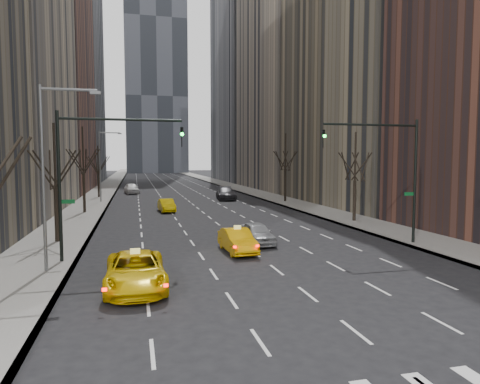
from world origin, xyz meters
TOP-DOWN VIEW (x-y plane):
  - ground at (0.00, 0.00)m, footprint 400.00×400.00m
  - sidewalk_left at (-12.25, 70.00)m, footprint 4.50×320.00m
  - sidewalk_right at (12.25, 70.00)m, footprint 4.50×320.00m
  - bld_left_far at (-21.50, 66.00)m, footprint 14.00×28.00m
  - bld_left_deep at (-21.50, 96.00)m, footprint 14.00×30.00m
  - bld_right_far at (21.50, 64.00)m, footprint 14.00×28.00m
  - bld_right_deep at (21.50, 95.00)m, footprint 14.00×30.00m
  - tower_far at (2.00, 170.00)m, footprint 24.00×24.00m
  - tree_lw_b at (-12.00, 18.00)m, footprint 3.36×3.50m
  - tree_lw_c at (-12.00, 34.00)m, footprint 3.36×3.50m
  - tree_lw_d at (-12.00, 52.00)m, footprint 3.36×3.50m
  - tree_rw_b at (12.00, 22.00)m, footprint 3.36×3.50m
  - tree_rw_c at (12.00, 40.00)m, footprint 3.36×3.50m
  - traffic_mast_left at (-9.11, 12.00)m, footprint 6.69×0.39m
  - traffic_mast_right at (9.11, 12.00)m, footprint 6.69×0.39m
  - streetlight_near at (-10.84, 10.00)m, footprint 2.83×0.22m
  - streetlight_far at (-10.84, 45.00)m, footprint 2.83×0.22m
  - taxi_suv at (-6.95, 6.53)m, footprint 2.60×5.55m
  - taxi_sedan at (-0.96, 12.53)m, footprint 1.69×4.33m
  - silver_sedan_ahead at (0.90, 14.76)m, footprint 1.79×4.19m
  - far_taxi at (-3.69, 33.56)m, footprint 1.78×4.23m
  - far_suv_grey at (5.24, 45.27)m, footprint 3.01×6.19m
  - far_car_white at (-7.48, 58.90)m, footprint 2.67×5.23m

SIDE VIEW (x-z plane):
  - ground at x=0.00m, z-range 0.00..0.00m
  - sidewalk_left at x=-12.25m, z-range 0.00..0.15m
  - sidewalk_right at x=12.25m, z-range 0.00..0.15m
  - far_taxi at x=-3.69m, z-range 0.00..1.36m
  - taxi_sedan at x=-0.96m, z-range 0.00..1.41m
  - silver_sedan_ahead at x=0.90m, z-range 0.00..1.41m
  - taxi_suv at x=-6.95m, z-range 0.00..1.53m
  - far_car_white at x=-7.48m, z-range 0.00..1.71m
  - far_suv_grey at x=5.24m, z-range 0.00..1.73m
  - tree_lw_d at x=-12.00m, z-range -0.12..7.24m
  - tree_lw_b at x=-12.00m, z-range -0.19..7.63m
  - tree_rw_b at x=12.00m, z-range -0.19..7.63m
  - tree_lw_c at x=-12.00m, z-range -0.33..8.41m
  - tree_rw_c at x=12.00m, z-range -0.33..8.41m
  - traffic_mast_left at x=-9.11m, z-range 1.49..9.49m
  - traffic_mast_right at x=9.11m, z-range 1.49..9.49m
  - streetlight_near at x=-10.84m, z-range 1.12..10.12m
  - streetlight_far at x=-10.84m, z-range 1.12..10.12m
  - bld_left_far at x=-21.50m, z-range 0.00..44.00m
  - bld_right_far at x=21.50m, z-range 0.00..50.00m
  - bld_right_deep at x=21.50m, z-range 0.00..58.00m
  - bld_left_deep at x=-21.50m, z-range 0.00..60.00m
  - tower_far at x=2.00m, z-range 0.00..120.00m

